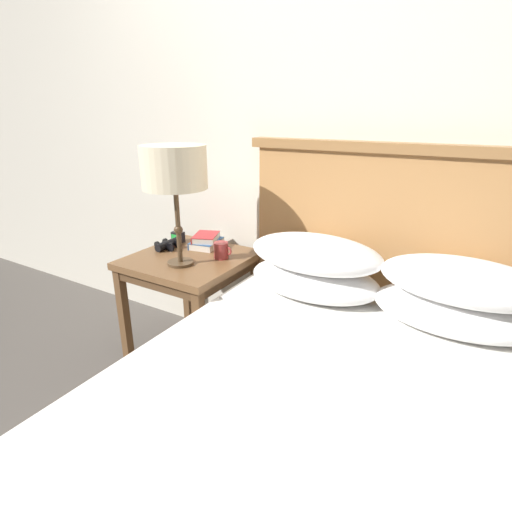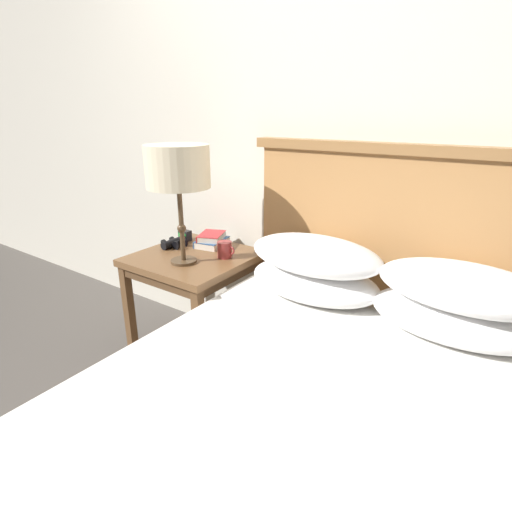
{
  "view_description": "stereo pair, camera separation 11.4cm",
  "coord_description": "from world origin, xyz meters",
  "px_view_note": "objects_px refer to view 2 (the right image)",
  "views": [
    {
      "loc": [
        0.76,
        -0.9,
        1.34
      ],
      "look_at": [
        -0.11,
        0.56,
        0.72
      ],
      "focal_mm": 28.0,
      "sensor_mm": 36.0,
      "label": 1
    },
    {
      "loc": [
        0.86,
        -0.84,
        1.34
      ],
      "look_at": [
        -0.11,
        0.56,
        0.72
      ],
      "focal_mm": 28.0,
      "sensor_mm": 36.0,
      "label": 2
    }
  ],
  "objects_px": {
    "book_on_nightstand": "(212,242)",
    "book_stacked_on_top": "(211,236)",
    "table_lamp": "(178,169)",
    "alarm_clock": "(185,235)",
    "nightstand": "(194,269)",
    "binoculars_pair": "(174,243)",
    "bed": "(316,433)",
    "coffee_mug": "(225,250)"
  },
  "relations": [
    {
      "from": "book_on_nightstand",
      "to": "book_stacked_on_top",
      "type": "xyz_separation_m",
      "value": [
        -0.0,
        -0.0,
        0.04
      ]
    },
    {
      "from": "table_lamp",
      "to": "alarm_clock",
      "type": "xyz_separation_m",
      "value": [
        -0.25,
        0.27,
        -0.44
      ]
    },
    {
      "from": "book_stacked_on_top",
      "to": "alarm_clock",
      "type": "xyz_separation_m",
      "value": [
        -0.19,
        -0.01,
        -0.02
      ]
    },
    {
      "from": "nightstand",
      "to": "binoculars_pair",
      "type": "xyz_separation_m",
      "value": [
        -0.19,
        0.04,
        0.11
      ]
    },
    {
      "from": "book_stacked_on_top",
      "to": "binoculars_pair",
      "type": "xyz_separation_m",
      "value": [
        -0.16,
        -0.13,
        -0.03
      ]
    },
    {
      "from": "bed",
      "to": "alarm_clock",
      "type": "relative_size",
      "value": 25.58
    },
    {
      "from": "binoculars_pair",
      "to": "coffee_mug",
      "type": "xyz_separation_m",
      "value": [
        0.35,
        0.02,
        0.02
      ]
    },
    {
      "from": "book_on_nightstand",
      "to": "table_lamp",
      "type": "bearing_deg",
      "value": -78.84
    },
    {
      "from": "bed",
      "to": "coffee_mug",
      "type": "relative_size",
      "value": 17.38
    },
    {
      "from": "bed",
      "to": "book_on_nightstand",
      "type": "distance_m",
      "value": 1.23
    },
    {
      "from": "nightstand",
      "to": "table_lamp",
      "type": "relative_size",
      "value": 1.08
    },
    {
      "from": "bed",
      "to": "alarm_clock",
      "type": "distance_m",
      "value": 1.38
    },
    {
      "from": "book_on_nightstand",
      "to": "bed",
      "type": "bearing_deg",
      "value": -33.13
    },
    {
      "from": "table_lamp",
      "to": "coffee_mug",
      "type": "height_order",
      "value": "table_lamp"
    },
    {
      "from": "bed",
      "to": "book_stacked_on_top",
      "type": "height_order",
      "value": "bed"
    },
    {
      "from": "coffee_mug",
      "to": "binoculars_pair",
      "type": "bearing_deg",
      "value": -176.16
    },
    {
      "from": "nightstand",
      "to": "book_on_nightstand",
      "type": "distance_m",
      "value": 0.2
    },
    {
      "from": "book_on_nightstand",
      "to": "binoculars_pair",
      "type": "xyz_separation_m",
      "value": [
        -0.16,
        -0.13,
        0.0
      ]
    },
    {
      "from": "table_lamp",
      "to": "book_on_nightstand",
      "type": "height_order",
      "value": "table_lamp"
    },
    {
      "from": "nightstand",
      "to": "table_lamp",
      "type": "bearing_deg",
      "value": -72.44
    },
    {
      "from": "book_on_nightstand",
      "to": "coffee_mug",
      "type": "xyz_separation_m",
      "value": [
        0.18,
        -0.11,
        0.02
      ]
    },
    {
      "from": "table_lamp",
      "to": "book_on_nightstand",
      "type": "xyz_separation_m",
      "value": [
        -0.06,
        0.28,
        -0.45
      ]
    },
    {
      "from": "alarm_clock",
      "to": "table_lamp",
      "type": "bearing_deg",
      "value": -46.96
    },
    {
      "from": "book_on_nightstand",
      "to": "alarm_clock",
      "type": "relative_size",
      "value": 2.97
    },
    {
      "from": "table_lamp",
      "to": "coffee_mug",
      "type": "xyz_separation_m",
      "value": [
        0.13,
        0.17,
        -0.42
      ]
    },
    {
      "from": "binoculars_pair",
      "to": "alarm_clock",
      "type": "height_order",
      "value": "alarm_clock"
    },
    {
      "from": "nightstand",
      "to": "binoculars_pair",
      "type": "relative_size",
      "value": 3.89
    },
    {
      "from": "book_stacked_on_top",
      "to": "bed",
      "type": "bearing_deg",
      "value": -33.01
    },
    {
      "from": "bed",
      "to": "alarm_clock",
      "type": "height_order",
      "value": "bed"
    },
    {
      "from": "table_lamp",
      "to": "book_on_nightstand",
      "type": "bearing_deg",
      "value": 101.16
    },
    {
      "from": "book_on_nightstand",
      "to": "coffee_mug",
      "type": "bearing_deg",
      "value": -30.62
    },
    {
      "from": "book_stacked_on_top",
      "to": "coffee_mug",
      "type": "bearing_deg",
      "value": -29.91
    },
    {
      "from": "bed",
      "to": "book_on_nightstand",
      "type": "xyz_separation_m",
      "value": [
        -0.99,
        0.65,
        0.31
      ]
    },
    {
      "from": "book_on_nightstand",
      "to": "binoculars_pair",
      "type": "bearing_deg",
      "value": -141.43
    },
    {
      "from": "table_lamp",
      "to": "book_stacked_on_top",
      "type": "distance_m",
      "value": 0.5
    },
    {
      "from": "table_lamp",
      "to": "book_on_nightstand",
      "type": "relative_size",
      "value": 2.76
    },
    {
      "from": "nightstand",
      "to": "coffee_mug",
      "type": "distance_m",
      "value": 0.21
    },
    {
      "from": "coffee_mug",
      "to": "book_on_nightstand",
      "type": "bearing_deg",
      "value": 149.38
    },
    {
      "from": "book_on_nightstand",
      "to": "binoculars_pair",
      "type": "relative_size",
      "value": 1.31
    },
    {
      "from": "nightstand",
      "to": "table_lamp",
      "type": "distance_m",
      "value": 0.56
    },
    {
      "from": "table_lamp",
      "to": "binoculars_pair",
      "type": "relative_size",
      "value": 3.61
    },
    {
      "from": "book_stacked_on_top",
      "to": "binoculars_pair",
      "type": "relative_size",
      "value": 1.26
    }
  ]
}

